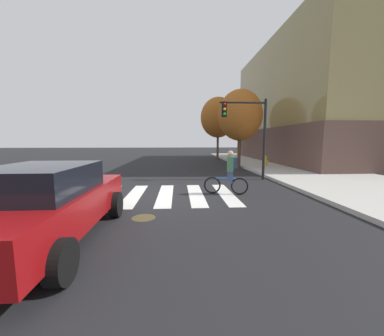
{
  "coord_description": "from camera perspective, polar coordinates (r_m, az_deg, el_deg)",
  "views": [
    {
      "loc": [
        0.62,
        -8.51,
        2.06
      ],
      "look_at": [
        1.17,
        0.38,
        0.99
      ],
      "focal_mm": 21.18,
      "sensor_mm": 36.0,
      "label": 1
    }
  ],
  "objects": [
    {
      "name": "corner_building",
      "position": [
        27.7,
        35.4,
        12.88
      ],
      "size": [
        17.68,
        18.51,
        11.19
      ],
      "color": "brown",
      "rests_on": "ground"
    },
    {
      "name": "street_tree_mid",
      "position": [
        25.63,
        6.58,
        12.51
      ],
      "size": [
        3.82,
        3.82,
        6.79
      ],
      "color": "#4C3823",
      "rests_on": "ground"
    },
    {
      "name": "sedan_near",
      "position": [
        5.44,
        -32.87,
        -7.43
      ],
      "size": [
        2.19,
        4.61,
        1.59
      ],
      "color": "maroon",
      "rests_on": "ground"
    },
    {
      "name": "crosswalk_stripes",
      "position": [
        8.77,
        -6.72,
        -6.71
      ],
      "size": [
        5.23,
        3.6,
        0.01
      ],
      "color": "silver",
      "rests_on": "ground"
    },
    {
      "name": "manhole_cover",
      "position": [
        6.37,
        -12.1,
        -12.13
      ],
      "size": [
        0.64,
        0.64,
        0.01
      ],
      "primitive_type": "cylinder",
      "color": "#473D1E",
      "rests_on": "ground"
    },
    {
      "name": "sidewalk",
      "position": [
        11.93,
        39.62,
        -4.29
      ],
      "size": [
        6.5,
        50.0,
        0.15
      ],
      "primitive_type": "cube",
      "color": "#B2AFA8",
      "rests_on": "ground"
    },
    {
      "name": "fire_hydrant",
      "position": [
        18.3,
        18.03,
        1.76
      ],
      "size": [
        0.33,
        0.22,
        0.78
      ],
      "color": "gold",
      "rests_on": "sidewalk"
    },
    {
      "name": "ground_plane",
      "position": [
        8.78,
        -7.55,
        -6.75
      ],
      "size": [
        120.0,
        120.0,
        0.0
      ],
      "primitive_type": "plane",
      "color": "black"
    },
    {
      "name": "street_tree_near",
      "position": [
        17.67,
        12.01,
        12.84
      ],
      "size": [
        3.28,
        3.28,
        5.83
      ],
      "color": "#4C3823",
      "rests_on": "ground"
    },
    {
      "name": "cyclist",
      "position": [
        8.8,
        9.36,
        -1.16
      ],
      "size": [
        1.67,
        0.48,
        1.69
      ],
      "color": "black",
      "rests_on": "ground"
    },
    {
      "name": "traffic_light_near",
      "position": [
        12.29,
        14.23,
        10.42
      ],
      "size": [
        2.47,
        0.28,
        4.2
      ],
      "color": "black",
      "rests_on": "ground"
    }
  ]
}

